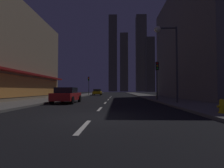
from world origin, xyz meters
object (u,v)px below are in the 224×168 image
at_px(car_parked_near, 67,95).
at_px(traffic_light_far_left, 89,82).
at_px(fire_hydrant_yellow_near, 222,106).
at_px(car_parked_far, 97,92).
at_px(traffic_light_near_right, 157,72).
at_px(street_lamp_right, 167,45).
at_px(fire_hydrant_far_left, 70,95).

relative_size(car_parked_near, traffic_light_far_left, 1.01).
bearing_deg(fire_hydrant_yellow_near, car_parked_near, 140.77).
bearing_deg(car_parked_near, car_parked_far, 90.00).
bearing_deg(traffic_light_near_right, car_parked_far, 112.82).
height_order(traffic_light_far_left, street_lamp_right, street_lamp_right).
bearing_deg(car_parked_far, fire_hydrant_far_left, -98.48).
distance_m(car_parked_near, fire_hydrant_far_left, 9.45).
distance_m(fire_hydrant_yellow_near, traffic_light_near_right, 11.06).
height_order(car_parked_near, car_parked_far, same).
xyz_separation_m(car_parked_near, car_parked_far, (0.00, 24.59, 0.00)).
distance_m(fire_hydrant_yellow_near, traffic_light_far_left, 33.36).
bearing_deg(traffic_light_near_right, fire_hydrant_yellow_near, -87.86).
distance_m(car_parked_near, fire_hydrant_yellow_near, 12.27).
bearing_deg(traffic_light_far_left, street_lamp_right, -66.18).
distance_m(car_parked_near, car_parked_far, 24.59).
height_order(fire_hydrant_yellow_near, fire_hydrant_far_left, same).
xyz_separation_m(car_parked_near, fire_hydrant_far_left, (-2.30, 9.16, -0.29)).
bearing_deg(car_parked_near, traffic_light_far_left, 94.63).
bearing_deg(street_lamp_right, fire_hydrant_yellow_near, -85.48).
xyz_separation_m(car_parked_near, street_lamp_right, (8.98, -1.17, 4.33)).
bearing_deg(car_parked_far, traffic_light_far_left, -149.78).
bearing_deg(fire_hydrant_yellow_near, fire_hydrant_far_left, 124.90).
relative_size(car_parked_far, traffic_light_far_left, 1.01).
height_order(car_parked_near, traffic_light_far_left, traffic_light_far_left).
bearing_deg(fire_hydrant_far_left, traffic_light_far_left, 88.40).
distance_m(car_parked_near, street_lamp_right, 10.04).
bearing_deg(car_parked_far, car_parked_near, -90.00).
bearing_deg(car_parked_near, fire_hydrant_far_left, 104.10).
bearing_deg(car_parked_far, traffic_light_near_right, -67.18).
bearing_deg(traffic_light_far_left, fire_hydrant_far_left, -91.60).
relative_size(traffic_light_near_right, traffic_light_far_left, 1.00).
distance_m(fire_hydrant_far_left, traffic_light_near_right, 13.27).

